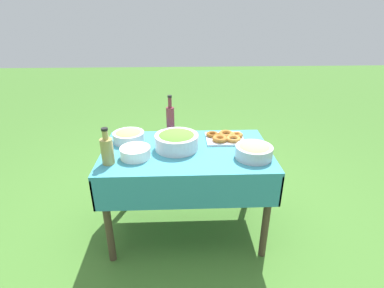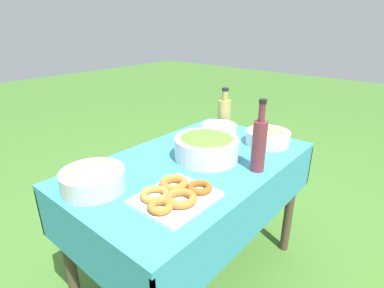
{
  "view_description": "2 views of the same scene",
  "coord_description": "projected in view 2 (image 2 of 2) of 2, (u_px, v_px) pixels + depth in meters",
  "views": [
    {
      "loc": [
        0.04,
        1.88,
        1.62
      ],
      "look_at": [
        -0.04,
        0.02,
        0.75
      ],
      "focal_mm": 28.0,
      "sensor_mm": 36.0,
      "label": 1
    },
    {
      "loc": [
        -0.97,
        -0.81,
        1.31
      ],
      "look_at": [
        0.01,
        0.02,
        0.78
      ],
      "focal_mm": 28.0,
      "sensor_mm": 36.0,
      "label": 2
    }
  ],
  "objects": [
    {
      "name": "ground_plane",
      "position": [
        193.0,
        275.0,
        1.67
      ],
      "size": [
        14.0,
        14.0,
        0.0
      ],
      "primitive_type": "plane",
      "color": "#3D6B28"
    },
    {
      "name": "wine_bottle",
      "position": [
        259.0,
        144.0,
        1.27
      ],
      "size": [
        0.06,
        0.06,
        0.32
      ],
      "color": "maroon",
      "rests_on": "picnic_table"
    },
    {
      "name": "donut_platter",
      "position": [
        175.0,
        195.0,
        1.09
      ],
      "size": [
        0.31,
        0.25,
        0.05
      ],
      "color": "silver",
      "rests_on": "picnic_table"
    },
    {
      "name": "olive_oil_bottle",
      "position": [
        224.0,
        112.0,
        1.82
      ],
      "size": [
        0.08,
        0.08,
        0.24
      ],
      "color": "#998E4C",
      "rests_on": "picnic_table"
    },
    {
      "name": "picnic_table",
      "position": [
        193.0,
        182.0,
        1.44
      ],
      "size": [
        1.17,
        0.7,
        0.7
      ],
      "color": "teal",
      "rests_on": "ground_plane"
    },
    {
      "name": "plate_stack",
      "position": [
        219.0,
        131.0,
        1.69
      ],
      "size": [
        0.2,
        0.2,
        0.07
      ],
      "color": "white",
      "rests_on": "picnic_table"
    },
    {
      "name": "fruit_bowl",
      "position": [
        268.0,
        136.0,
        1.59
      ],
      "size": [
        0.23,
        0.23,
        0.09
      ],
      "color": "silver",
      "rests_on": "picnic_table"
    },
    {
      "name": "salad_bowl",
      "position": [
        207.0,
        146.0,
        1.41
      ],
      "size": [
        0.3,
        0.3,
        0.13
      ],
      "color": "silver",
      "rests_on": "picnic_table"
    },
    {
      "name": "pasta_bowl",
      "position": [
        93.0,
        178.0,
        1.15
      ],
      "size": [
        0.25,
        0.25,
        0.1
      ],
      "color": "#B2B7BC",
      "rests_on": "picnic_table"
    }
  ]
}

